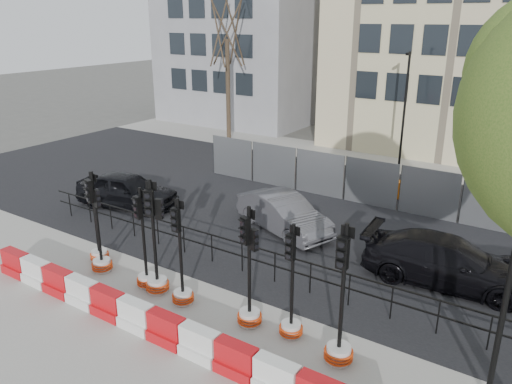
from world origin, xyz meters
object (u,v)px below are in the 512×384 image
Objects in this scene: traffic_signal_a at (98,243)px; traffic_signal_d at (156,267)px; car_c at (448,262)px; car_a at (127,190)px; traffic_signal_h at (339,336)px.

traffic_signal_d reaches higher than traffic_signal_a.
traffic_signal_a reaches higher than car_c.
car_a is 0.90× the size of car_c.
car_a is at bearing 123.45° from traffic_signal_d.
car_c is at bearing 16.79° from traffic_signal_d.
car_c is (9.90, 4.77, 0.09)m from traffic_signal_a.
traffic_signal_d is 0.68× the size of car_c.
car_a is (-5.93, 4.40, -0.09)m from traffic_signal_d.
car_c is at bearing -99.38° from car_a.
car_c is (12.83, 0.75, -0.02)m from car_a.
traffic_signal_d is 7.39m from car_a.
traffic_signal_a is 0.88× the size of traffic_signal_h.
traffic_signal_h is 0.76× the size of car_a.
traffic_signal_d is (3.00, -0.38, 0.19)m from traffic_signal_a.
car_a is at bearing 161.52° from traffic_signal_h.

